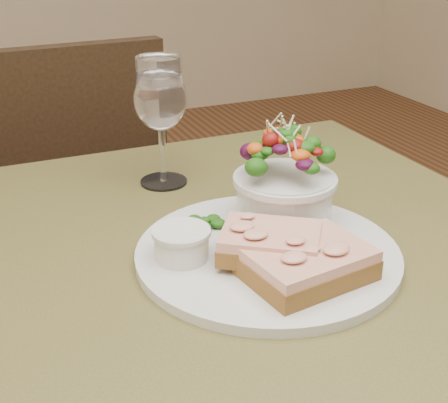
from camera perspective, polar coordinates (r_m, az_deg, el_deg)
name	(u,v)px	position (r m, az deg, el deg)	size (l,w,h in m)	color
cafe_table	(229,322)	(0.80, 0.45, -10.98)	(0.80, 0.80, 0.75)	#403C1B
chair_far	(64,285)	(1.58, -14.39, -7.44)	(0.44, 0.44, 0.90)	black
dinner_plate	(267,254)	(0.73, 3.99, -4.77)	(0.31, 0.31, 0.01)	silver
sandwich_front	(307,263)	(0.67, 7.60, -5.57)	(0.14, 0.11, 0.03)	#552E16
sandwich_back	(270,243)	(0.69, 4.26, -3.82)	(0.14, 0.13, 0.03)	#552E16
ramekin	(181,242)	(0.70, -3.91, -3.73)	(0.06, 0.06, 0.04)	silver
salad_bowl	(285,177)	(0.78, 5.61, 2.22)	(0.12, 0.12, 0.13)	silver
garnish	(201,225)	(0.77, -2.14, -2.19)	(0.05, 0.04, 0.02)	#123D0B
wine_glass	(160,103)	(0.90, -5.84, 8.95)	(0.08, 0.08, 0.18)	white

